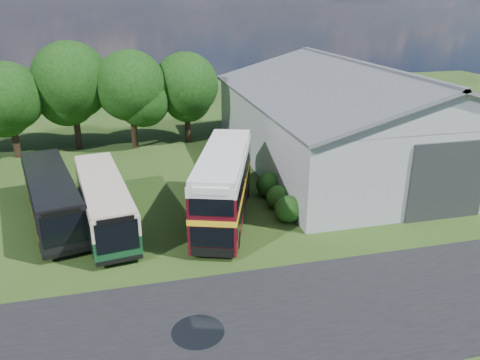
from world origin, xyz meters
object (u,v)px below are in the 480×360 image
object	(u,v)px
bus_green_single	(104,201)
bus_maroon_double	(224,186)
storage_shed	(357,111)
bus_dark_single	(52,196)

from	to	relation	value
bus_green_single	bus_maroon_double	size ratio (longest dim) A/B	1.03
bus_maroon_double	storage_shed	bearing A→B (deg)	52.71
bus_green_single	storage_shed	bearing A→B (deg)	12.82
bus_green_single	bus_dark_single	world-z (taller)	bus_dark_single
bus_maroon_double	bus_green_single	bearing A→B (deg)	-168.86
bus_green_single	bus_maroon_double	distance (m)	7.20
bus_maroon_double	bus_dark_single	size ratio (longest dim) A/B	0.94
bus_green_single	bus_dark_single	xyz separation A→B (m)	(-3.11, 1.40, 0.04)
storage_shed	bus_maroon_double	bearing A→B (deg)	-146.22
storage_shed	bus_maroon_double	distance (m)	16.03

